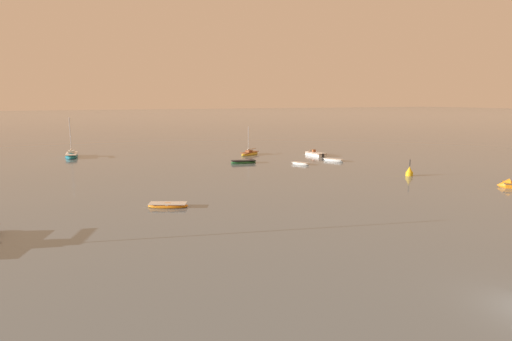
{
  "coord_description": "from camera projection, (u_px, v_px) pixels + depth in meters",
  "views": [
    {
      "loc": [
        -19.87,
        -11.67,
        9.82
      ],
      "look_at": [
        3.33,
        39.93,
        0.4
      ],
      "focal_mm": 30.33,
      "sensor_mm": 36.0,
      "label": 1
    }
  ],
  "objects": [
    {
      "name": "rowboat_moored_2",
      "position": [
        243.0,
        162.0,
        66.53
      ],
      "size": [
        4.14,
        1.91,
        0.63
      ],
      "rotation": [
        0.0,
        0.0,
        3.0
      ],
      "color": "#23602D",
      "rests_on": "ground"
    },
    {
      "name": "sailboat_moored_3",
      "position": [
        72.0,
        156.0,
        73.2
      ],
      "size": [
        2.35,
        6.36,
        7.0
      ],
      "rotation": [
        0.0,
        0.0,
        1.5
      ],
      "color": "#197084",
      "rests_on": "ground"
    },
    {
      "name": "rowboat_moored_1",
      "position": [
        168.0,
        206.0,
        39.53
      ],
      "size": [
        3.87,
        2.67,
        0.58
      ],
      "rotation": [
        0.0,
        0.0,
        5.85
      ],
      "color": "orange",
      "rests_on": "ground"
    },
    {
      "name": "sailboat_moored_2",
      "position": [
        250.0,
        154.0,
        76.4
      ],
      "size": [
        4.76,
        3.75,
        5.27
      ],
      "rotation": [
        0.0,
        0.0,
        3.71
      ],
      "color": "gold",
      "rests_on": "ground"
    },
    {
      "name": "channel_buoy",
      "position": [
        409.0,
        172.0,
        55.58
      ],
      "size": [
        0.9,
        0.9,
        2.3
      ],
      "color": "gold",
      "rests_on": "ground"
    },
    {
      "name": "rowboat_moored_0",
      "position": [
        301.0,
        164.0,
        65.19
      ],
      "size": [
        2.14,
        3.1,
        0.47
      ],
      "rotation": [
        0.0,
        0.0,
        2.0
      ],
      "color": "white",
      "rests_on": "ground"
    },
    {
      "name": "rowboat_moored_3",
      "position": [
        334.0,
        160.0,
        68.76
      ],
      "size": [
        2.64,
        3.57,
        0.54
      ],
      "rotation": [
        0.0,
        0.0,
        5.2
      ],
      "color": "white",
      "rests_on": "ground"
    },
    {
      "name": "motorboat_moored_0",
      "position": [
        314.0,
        154.0,
        75.77
      ],
      "size": [
        1.94,
        4.92,
        1.65
      ],
      "rotation": [
        0.0,
        0.0,
        1.62
      ],
      "color": "white",
      "rests_on": "ground"
    }
  ]
}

